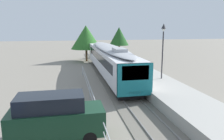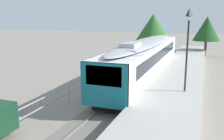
% 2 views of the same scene
% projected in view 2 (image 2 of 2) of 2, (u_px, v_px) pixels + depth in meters
% --- Properties ---
extents(ground_plane, '(160.00, 160.00, 0.00)m').
position_uv_depth(ground_plane, '(80.00, 98.00, 17.74)').
color(ground_plane, gray).
extents(track_rails, '(3.20, 60.00, 0.14)m').
position_uv_depth(track_rails, '(120.00, 103.00, 16.70)').
color(track_rails, '#6B665B').
rests_on(track_rails, ground).
extents(commuter_train, '(2.82, 21.00, 3.74)m').
position_uv_depth(commuter_train, '(146.00, 56.00, 23.20)').
color(commuter_train, silver).
rests_on(commuter_train, track_rails).
extents(station_platform, '(3.90, 60.00, 0.90)m').
position_uv_depth(station_platform, '(169.00, 103.00, 15.50)').
color(station_platform, '#A8A59E').
rests_on(station_platform, ground).
extents(platform_lamp_mid_platform, '(0.34, 0.34, 5.35)m').
position_uv_depth(platform_lamp_mid_platform, '(188.00, 34.00, 15.66)').
color(platform_lamp_mid_platform, '#232328').
rests_on(platform_lamp_mid_platform, station_platform).
extents(tree_behind_carpark, '(5.24, 5.24, 6.20)m').
position_uv_depth(tree_behind_carpark, '(153.00, 29.00, 34.46)').
color(tree_behind_carpark, brown).
rests_on(tree_behind_carpark, ground).
extents(tree_behind_station_far, '(3.92, 3.92, 5.89)m').
position_uv_depth(tree_behind_station_far, '(207.00, 29.00, 36.63)').
color(tree_behind_station_far, brown).
rests_on(tree_behind_station_far, ground).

